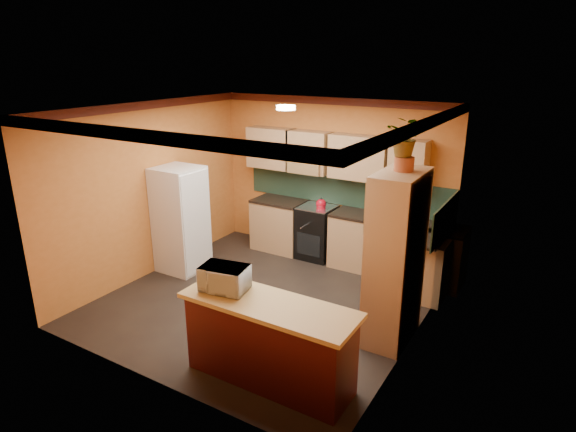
% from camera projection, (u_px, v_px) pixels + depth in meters
% --- Properties ---
extents(room_shell, '(4.24, 4.24, 2.72)m').
position_uv_depth(room_shell, '(275.00, 153.00, 6.44)').
color(room_shell, black).
rests_on(room_shell, ground).
extents(base_cabinets_back, '(3.65, 0.60, 0.88)m').
position_uv_depth(base_cabinets_back, '(350.00, 240.00, 7.95)').
color(base_cabinets_back, tan).
rests_on(base_cabinets_back, ground).
extents(countertop_back, '(3.65, 0.62, 0.04)m').
position_uv_depth(countertop_back, '(351.00, 213.00, 7.81)').
color(countertop_back, black).
rests_on(countertop_back, base_cabinets_back).
extents(stove, '(0.58, 0.58, 0.91)m').
position_uv_depth(stove, '(317.00, 232.00, 8.25)').
color(stove, black).
rests_on(stove, ground).
extents(kettle, '(0.20, 0.20, 0.18)m').
position_uv_depth(kettle, '(321.00, 203.00, 7.99)').
color(kettle, '#A80B1C').
rests_on(kettle, stove).
extents(sink, '(0.48, 0.40, 0.03)m').
position_uv_depth(sink, '(398.00, 219.00, 7.42)').
color(sink, silver).
rests_on(sink, countertop_back).
extents(base_cabinets_right, '(0.60, 0.80, 0.88)m').
position_uv_depth(base_cabinets_right, '(418.00, 267.00, 6.91)').
color(base_cabinets_right, tan).
rests_on(base_cabinets_right, ground).
extents(countertop_right, '(0.62, 0.80, 0.04)m').
position_uv_depth(countertop_right, '(421.00, 237.00, 6.77)').
color(countertop_right, black).
rests_on(countertop_right, base_cabinets_right).
extents(fridge, '(0.68, 0.66, 1.70)m').
position_uv_depth(fridge, '(181.00, 220.00, 7.66)').
color(fridge, white).
rests_on(fridge, ground).
extents(pantry, '(0.48, 0.90, 2.10)m').
position_uv_depth(pantry, '(395.00, 259.00, 5.67)').
color(pantry, tan).
rests_on(pantry, ground).
extents(fern_pot, '(0.22, 0.22, 0.16)m').
position_uv_depth(fern_pot, '(404.00, 164.00, 5.36)').
color(fern_pot, '#9E4726').
rests_on(fern_pot, pantry).
extents(fern, '(0.45, 0.41, 0.44)m').
position_uv_depth(fern, '(406.00, 137.00, 5.27)').
color(fern, tan).
rests_on(fern, fern_pot).
extents(breakfast_bar, '(1.80, 0.55, 0.88)m').
position_uv_depth(breakfast_bar, '(269.00, 344.00, 5.06)').
color(breakfast_bar, '#491111').
rests_on(breakfast_bar, ground).
extents(bar_top, '(1.90, 0.65, 0.05)m').
position_uv_depth(bar_top, '(269.00, 305.00, 4.91)').
color(bar_top, tan).
rests_on(bar_top, breakfast_bar).
extents(microwave, '(0.55, 0.42, 0.28)m').
position_uv_depth(microwave, '(224.00, 278.00, 5.13)').
color(microwave, white).
rests_on(microwave, bar_top).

